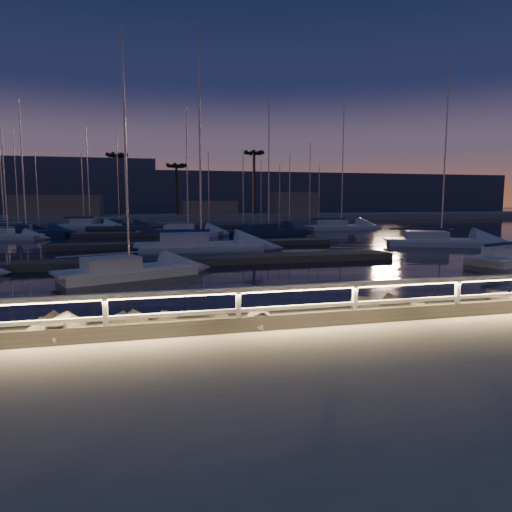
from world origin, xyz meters
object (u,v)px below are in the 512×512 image
object	(u,v)px
sailboat_b	(126,270)
sailboat_l	(339,226)
guard_rail	(315,295)
sailboat_j	(24,232)
sailboat_e	(6,235)
sailboat_k	(186,231)
sailboat_g	(267,231)
sailboat_h	(438,240)
sailboat_n	(118,225)
sailboat_m	(89,225)
sailboat_i	(3,228)
sailboat_c	(198,245)

from	to	relation	value
sailboat_b	sailboat_l	xyz separation A→B (m)	(24.61, 30.23, 0.04)
guard_rail	sailboat_j	size ratio (longest dim) A/B	3.22
sailboat_e	sailboat_b	bearing A→B (deg)	-50.60
sailboat_e	sailboat_j	distance (m)	3.89
guard_rail	sailboat_e	xyz separation A→B (m)	(-16.49, 36.60, -0.97)
sailboat_k	sailboat_l	bearing A→B (deg)	35.34
guard_rail	sailboat_l	distance (m)	46.54
sailboat_k	sailboat_g	bearing A→B (deg)	8.67
sailboat_g	sailboat_l	size ratio (longest dim) A/B	0.98
guard_rail	sailboat_h	size ratio (longest dim) A/B	2.93
sailboat_h	sailboat_n	bearing A→B (deg)	154.65
sailboat_k	sailboat_m	size ratio (longest dim) A/B	1.01
sailboat_i	sailboat_k	world-z (taller)	sailboat_k
sailboat_i	sailboat_k	xyz separation A→B (m)	(20.50, -11.02, -0.03)
sailboat_h	sailboat_m	distance (m)	42.66
sailboat_b	sailboat_k	bearing A→B (deg)	56.64
sailboat_l	sailboat_m	distance (m)	32.15
sailboat_b	sailboat_h	size ratio (longest dim) A/B	0.77
sailboat_l	sailboat_n	distance (m)	28.99
sailboat_e	sailboat_i	distance (m)	13.01
sailboat_e	sailboat_h	bearing A→B (deg)	-8.28
guard_rail	sailboat_k	size ratio (longest dim) A/B	3.36
sailboat_l	sailboat_k	bearing A→B (deg)	-169.19
guard_rail	sailboat_l	bearing A→B (deg)	64.96
sailboat_j	guard_rail	bearing A→B (deg)	-70.42
sailboat_h	sailboat_k	xyz separation A→B (m)	(-18.73, 16.26, -0.02)
sailboat_e	sailboat_j	size ratio (longest dim) A/B	0.77
sailboat_e	sailboat_n	size ratio (longest dim) A/B	0.85
sailboat_e	guard_rail	bearing A→B (deg)	-51.47
sailboat_c	sailboat_i	distance (m)	33.26
sailboat_m	sailboat_n	world-z (taller)	sailboat_m
sailboat_m	sailboat_e	bearing A→B (deg)	-93.90
sailboat_b	sailboat_h	world-z (taller)	sailboat_h
sailboat_b	sailboat_m	bearing A→B (deg)	76.50
sailboat_e	sailboat_l	bearing A→B (deg)	23.02
sailboat_l	sailboat_m	world-z (taller)	sailboat_l
sailboat_b	sailboat_i	bearing A→B (deg)	90.35
guard_rail	sailboat_j	world-z (taller)	sailboat_j
guard_rail	sailboat_m	xyz separation A→B (m)	(-10.86, 52.17, -0.92)
sailboat_n	sailboat_b	bearing A→B (deg)	-78.37
sailboat_e	sailboat_n	xyz separation A→B (m)	(9.24, 16.25, 0.02)
sailboat_c	sailboat_e	xyz separation A→B (m)	(-16.23, 14.19, -0.07)
sailboat_b	sailboat_g	xyz separation A→B (m)	(13.52, 23.98, 0.05)
sailboat_i	sailboat_l	distance (m)	40.42
sailboat_g	sailboat_n	distance (m)	23.20
sailboat_m	sailboat_l	bearing A→B (deg)	-2.17
sailboat_g	sailboat_k	distance (m)	8.50
sailboat_b	sailboat_l	distance (m)	38.98
sailboat_c	sailboat_l	bearing A→B (deg)	47.91
sailboat_c	sailboat_g	size ratio (longest dim) A/B	1.07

